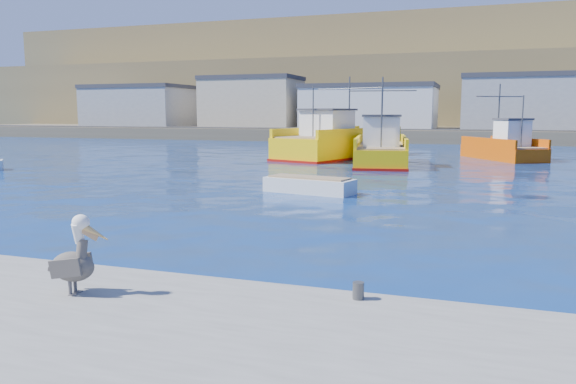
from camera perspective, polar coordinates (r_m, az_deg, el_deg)
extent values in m
plane|color=#072055|center=(14.02, -2.19, -7.22)|extent=(260.00, 260.00, 0.00)
cylinder|color=#4C4C4C|center=(9.89, 7.16, -9.91)|extent=(0.20, 0.20, 0.30)
cube|color=brown|center=(84.82, 15.57, 5.76)|extent=(160.00, 30.00, 1.60)
cube|color=brown|center=(110.76, 16.47, 8.88)|extent=(180.00, 40.00, 14.00)
cube|color=brown|center=(130.92, 16.94, 10.86)|extent=(200.00, 40.00, 24.00)
cube|color=#2D2D2D|center=(73.82, 15.10, 6.15)|extent=(150.00, 5.00, 0.10)
cube|color=gray|center=(95.58, -14.95, 8.28)|extent=(16.00, 10.00, 6.00)
cube|color=#333338|center=(95.67, -15.02, 10.26)|extent=(16.32, 10.20, 0.60)
cube|color=tan|center=(86.15, -3.68, 8.93)|extent=(14.00, 9.00, 7.00)
cube|color=#333338|center=(86.30, -3.70, 11.45)|extent=(14.28, 9.18, 0.60)
cube|color=silver|center=(81.00, 8.31, 8.39)|extent=(18.00, 11.00, 5.50)
cube|color=#333338|center=(81.09, 8.35, 10.55)|extent=(18.36, 11.22, 0.60)
cube|color=gray|center=(79.80, 22.73, 8.23)|extent=(15.00, 10.00, 6.50)
cube|color=#333338|center=(79.93, 22.87, 10.77)|extent=(15.30, 10.20, 0.60)
cube|color=#EDBD08|center=(47.88, 5.34, 4.63)|extent=(8.63, 14.45, 1.78)
cube|color=#EDBD08|center=(46.73, 7.61, 6.03)|extent=(4.46, 12.85, 0.70)
cube|color=#EDBD08|center=(48.98, 3.21, 6.18)|extent=(4.46, 12.85, 0.70)
cube|color=#940F07|center=(47.93, 5.33, 3.62)|extent=(8.80, 14.74, 0.25)
cube|color=#8C7251|center=(47.83, 5.35, 5.75)|extent=(8.11, 13.82, 0.10)
cube|color=white|center=(46.06, 4.02, 6.99)|extent=(4.11, 4.26, 2.00)
cube|color=#333338|center=(46.06, 4.03, 8.36)|extent=(4.46, 4.72, 0.15)
cylinder|color=#4C4C4C|center=(48.97, 6.25, 8.66)|extent=(0.15, 0.15, 5.00)
cylinder|color=#4C4C4C|center=(44.35, 2.56, 8.12)|extent=(0.13, 0.13, 4.00)
cylinder|color=#4C4C4C|center=(49.01, 6.27, 10.41)|extent=(6.10, 2.08, 0.08)
cube|color=#EDBD08|center=(41.44, 9.42, 3.71)|extent=(5.07, 10.57, 1.32)
cube|color=#EDBD08|center=(41.40, 11.74, 5.05)|extent=(1.78, 9.85, 0.70)
cube|color=#EDBD08|center=(41.42, 7.16, 5.15)|extent=(1.78, 9.85, 0.70)
cube|color=#940F07|center=(41.49, 9.40, 2.87)|extent=(5.17, 10.78, 0.25)
cube|color=#8C7251|center=(41.39, 9.44, 4.69)|extent=(4.73, 10.13, 0.10)
cube|color=white|center=(39.83, 9.47, 6.08)|extent=(2.82, 2.89, 2.00)
cube|color=#333338|center=(39.81, 9.50, 7.66)|extent=(3.05, 3.22, 0.15)
cylinder|color=#4C4C4C|center=(42.34, 9.53, 8.08)|extent=(0.14, 0.14, 5.00)
cylinder|color=#4C4C4C|center=(38.29, 9.49, 7.35)|extent=(0.11, 0.11, 4.00)
cylinder|color=#4C4C4C|center=(42.38, 9.57, 10.11)|extent=(4.86, 0.86, 0.08)
cube|color=#C14504|center=(48.47, 20.93, 3.73)|extent=(6.62, 8.33, 1.03)
cube|color=#C14504|center=(49.19, 22.35, 4.72)|extent=(4.14, 6.76, 0.70)
cube|color=#C14504|center=(47.67, 19.57, 4.77)|extent=(4.14, 6.76, 0.70)
cube|color=#8C7251|center=(48.43, 20.97, 4.40)|extent=(6.25, 7.93, 0.10)
cube|color=white|center=(47.40, 21.81, 5.56)|extent=(2.80, 2.77, 2.00)
cube|color=#333338|center=(47.37, 21.88, 6.89)|extent=(3.05, 3.05, 0.15)
cylinder|color=#4C4C4C|center=(49.03, 20.60, 7.32)|extent=(0.16, 0.16, 5.00)
cylinder|color=#4C4C4C|center=(46.39, 22.69, 6.58)|extent=(0.14, 0.14, 4.00)
cylinder|color=#4C4C4C|center=(49.05, 20.69, 9.07)|extent=(3.61, 2.21, 0.08)
cube|color=silver|center=(26.18, 2.17, 0.50)|extent=(4.44, 2.33, 0.84)
cube|color=#8C7251|center=(26.12, 2.17, 1.48)|extent=(3.96, 1.93, 0.08)
cylinder|color=#595451|center=(10.75, -21.26, -9.02)|extent=(0.07, 0.07, 0.27)
cube|color=#595451|center=(10.76, -20.99, -9.70)|extent=(0.15, 0.13, 0.01)
cylinder|color=#595451|center=(10.89, -20.81, -8.78)|extent=(0.07, 0.07, 0.27)
cube|color=#595451|center=(10.90, -20.55, -9.44)|extent=(0.15, 0.13, 0.01)
ellipsoid|color=#38332D|center=(10.71, -21.01, -7.09)|extent=(0.85, 0.60, 0.54)
cube|color=#38332D|center=(10.54, -21.69, -7.22)|extent=(0.60, 0.17, 0.39)
cube|color=#38332D|center=(10.89, -20.59, -6.69)|extent=(0.60, 0.17, 0.39)
cube|color=#38332D|center=(10.90, -22.58, -7.25)|extent=(0.23, 0.18, 0.11)
cylinder|color=#38332D|center=(10.55, -20.22, -5.63)|extent=(0.23, 0.31, 0.43)
cylinder|color=white|center=(10.51, -20.54, -3.92)|extent=(0.22, 0.30, 0.40)
ellipsoid|color=white|center=(10.44, -20.29, -2.88)|extent=(0.36, 0.30, 0.27)
cone|color=gold|center=(10.36, -19.06, -3.87)|extent=(0.55, 0.23, 0.37)
cube|color=tan|center=(10.41, -19.53, -4.05)|extent=(0.33, 0.11, 0.24)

